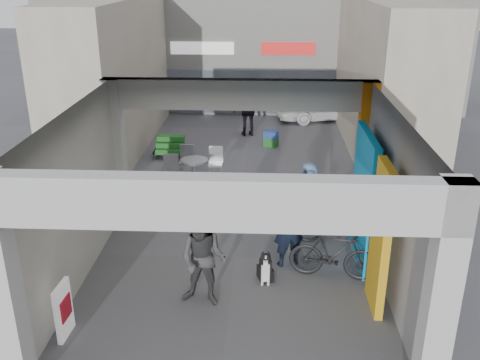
# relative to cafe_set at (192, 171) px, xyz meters

# --- Properties ---
(ground) EXTENTS (90.00, 90.00, 0.00)m
(ground) POSITION_rel_cafe_set_xyz_m (1.50, -4.32, -0.35)
(ground) COLOR #505055
(ground) RESTS_ON ground
(arcade_canopy) EXTENTS (6.40, 6.45, 6.40)m
(arcade_canopy) POSITION_rel_cafe_set_xyz_m (2.04, -5.14, 1.95)
(arcade_canopy) COLOR #B4B4B0
(arcade_canopy) RESTS_ON ground
(far_building) EXTENTS (18.00, 4.08, 8.00)m
(far_building) POSITION_rel_cafe_set_xyz_m (1.50, 9.68, 3.64)
(far_building) COLOR silver
(far_building) RESTS_ON ground
(plaza_bldg_left) EXTENTS (2.00, 9.00, 5.00)m
(plaza_bldg_left) POSITION_rel_cafe_set_xyz_m (-3.00, 3.18, 2.15)
(plaza_bldg_left) COLOR #BDB39D
(plaza_bldg_left) RESTS_ON ground
(plaza_bldg_right) EXTENTS (2.00, 9.00, 5.00)m
(plaza_bldg_right) POSITION_rel_cafe_set_xyz_m (6.00, 3.18, 2.15)
(plaza_bldg_right) COLOR #BDB39D
(plaza_bldg_right) RESTS_ON ground
(bollard_left) EXTENTS (0.09, 0.09, 0.83)m
(bollard_left) POSITION_rel_cafe_set_xyz_m (-0.10, -2.01, 0.07)
(bollard_left) COLOR gray
(bollard_left) RESTS_ON ground
(bollard_center) EXTENTS (0.09, 0.09, 0.87)m
(bollard_center) POSITION_rel_cafe_set_xyz_m (1.59, -1.88, 0.09)
(bollard_center) COLOR gray
(bollard_center) RESTS_ON ground
(bollard_right) EXTENTS (0.09, 0.09, 0.92)m
(bollard_right) POSITION_rel_cafe_set_xyz_m (3.19, -1.72, 0.11)
(bollard_right) COLOR gray
(bollard_right) RESTS_ON ground
(advert_board_near) EXTENTS (0.13, 0.55, 1.00)m
(advert_board_near) POSITION_rel_cafe_set_xyz_m (-1.24, -7.07, 0.16)
(advert_board_near) COLOR white
(advert_board_near) RESTS_ON ground
(advert_board_far) EXTENTS (0.14, 0.55, 1.00)m
(advert_board_far) POSITION_rel_cafe_set_xyz_m (-1.24, -2.69, 0.16)
(advert_board_far) COLOR white
(advert_board_far) RESTS_ON ground
(cafe_set) EXTENTS (1.63, 1.31, 0.98)m
(cafe_set) POSITION_rel_cafe_set_xyz_m (0.00, 0.00, 0.00)
(cafe_set) COLOR #98989D
(cafe_set) RESTS_ON ground
(produce_stand) EXTENTS (1.09, 0.59, 0.72)m
(produce_stand) POSITION_rel_cafe_set_xyz_m (-0.99, 2.11, -0.06)
(produce_stand) COLOR black
(produce_stand) RESTS_ON ground
(crate_stack) EXTENTS (0.55, 0.49, 0.56)m
(crate_stack) POSITION_rel_cafe_set_xyz_m (2.34, 3.51, -0.07)
(crate_stack) COLOR #1A5719
(crate_stack) RESTS_ON ground
(border_collie) EXTENTS (0.27, 0.52, 0.72)m
(border_collie) POSITION_rel_cafe_set_xyz_m (2.17, -5.23, -0.06)
(border_collie) COLOR black
(border_collie) RESTS_ON ground
(man_with_dog) EXTENTS (0.77, 0.63, 1.83)m
(man_with_dog) POSITION_rel_cafe_set_xyz_m (2.64, -4.54, 0.57)
(man_with_dog) COLOR black
(man_with_dog) RESTS_ON ground
(man_back_turned) EXTENTS (1.03, 0.87, 1.86)m
(man_back_turned) POSITION_rel_cafe_set_xyz_m (1.02, -5.99, 0.58)
(man_back_turned) COLOR #3A3A3C
(man_back_turned) RESTS_ON ground
(man_elderly) EXTENTS (0.81, 0.54, 1.61)m
(man_elderly) POSITION_rel_cafe_set_xyz_m (3.19, -2.61, 0.46)
(man_elderly) COLOR #5A7CAF
(man_elderly) RESTS_ON ground
(man_crates) EXTENTS (1.20, 0.70, 1.92)m
(man_crates) POSITION_rel_cafe_set_xyz_m (1.50, 4.77, 0.61)
(man_crates) COLOR black
(man_crates) RESTS_ON ground
(bicycle_front) EXTENTS (2.14, 1.05, 1.08)m
(bicycle_front) POSITION_rel_cafe_set_xyz_m (3.80, -3.59, 0.19)
(bicycle_front) COLOR black
(bicycle_front) RESTS_ON ground
(bicycle_rear) EXTENTS (1.85, 0.80, 1.08)m
(bicycle_rear) POSITION_rel_cafe_set_xyz_m (3.54, -5.00, 0.19)
(bicycle_rear) COLOR black
(bicycle_rear) RESTS_ON ground
(white_van) EXTENTS (4.15, 2.48, 1.32)m
(white_van) POSITION_rel_cafe_set_xyz_m (4.50, 7.13, 0.31)
(white_van) COLOR white
(white_van) RESTS_ON ground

